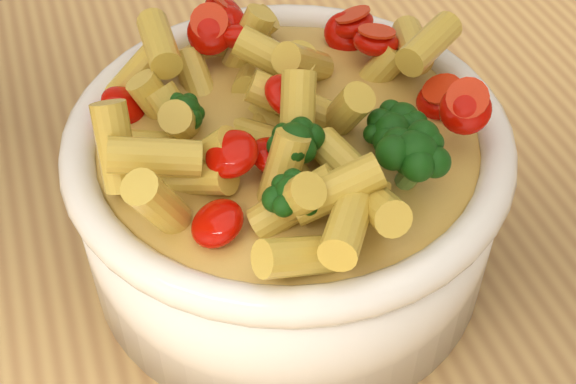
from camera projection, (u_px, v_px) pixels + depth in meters
name	position (u px, v px, depth m)	size (l,w,h in m)	color
serving_bowl	(288.00, 190.00, 0.44)	(0.23, 0.23, 0.10)	white
pasta_salad	(288.00, 103.00, 0.39)	(0.18, 0.18, 0.04)	#ECD14A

